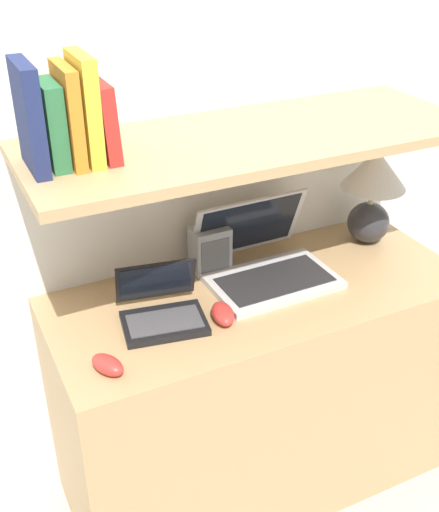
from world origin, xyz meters
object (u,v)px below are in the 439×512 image
(book_green, at_px, (52,125))
(book_red, at_px, (103,120))
(table_lamp, at_px, (373,186))
(second_mouse, at_px, (108,365))
(laptop_small, at_px, (162,309))
(book_orange, at_px, (68,116))
(book_yellow, at_px, (85,109))
(computer_mouse, at_px, (223,314))
(router_box, at_px, (210,250))
(book_navy, at_px, (29,117))
(laptop_large, at_px, (265,263))

(book_green, xyz_separation_m, book_red, (0.12, 0.00, -0.01))
(table_lamp, xyz_separation_m, second_mouse, (-0.98, -0.27, -0.18))
(table_lamp, height_order, second_mouse, table_lamp)
(laptop_small, xyz_separation_m, book_red, (-0.09, 0.08, 0.52))
(book_orange, height_order, book_yellow, book_yellow)
(second_mouse, xyz_separation_m, book_yellow, (0.07, 0.22, 0.56))
(computer_mouse, distance_m, router_box, 0.27)
(table_lamp, bearing_deg, book_yellow, -176.81)
(book_orange, distance_m, book_red, 0.08)
(book_navy, xyz_separation_m, book_yellow, (0.13, 0.00, 0.00))
(table_lamp, height_order, book_green, book_green)
(book_yellow, xyz_separation_m, book_red, (0.04, 0.00, -0.03))
(laptop_large, xyz_separation_m, book_red, (-0.46, -0.00, 0.51))
(laptop_large, height_order, book_orange, book_orange)
(book_orange, bearing_deg, book_navy, 180.00)
(laptop_large, bearing_deg, book_green, -179.96)
(computer_mouse, height_order, book_yellow, book_yellow)
(book_navy, bearing_deg, computer_mouse, -20.12)
(laptop_small, distance_m, computer_mouse, 0.17)
(book_red, bearing_deg, second_mouse, -115.33)
(second_mouse, distance_m, router_box, 0.54)
(book_orange, bearing_deg, book_yellow, 0.00)
(book_orange, bearing_deg, book_green, 180.00)
(table_lamp, relative_size, computer_mouse, 2.81)
(table_lamp, distance_m, laptop_large, 0.45)
(computer_mouse, xyz_separation_m, book_red, (-0.24, 0.15, 0.53))
(table_lamp, bearing_deg, computer_mouse, -162.47)
(laptop_large, relative_size, book_orange, 1.63)
(book_yellow, bearing_deg, router_box, 16.12)
(book_red, bearing_deg, book_orange, 180.00)
(laptop_large, xyz_separation_m, book_orange, (-0.54, -0.00, 0.53))
(second_mouse, bearing_deg, table_lamp, 15.46)
(second_mouse, distance_m, book_red, 0.58)
(laptop_large, distance_m, computer_mouse, 0.26)
(laptop_small, height_order, book_orange, book_orange)
(laptop_small, height_order, second_mouse, laptop_small)
(computer_mouse, relative_size, book_orange, 0.50)
(laptop_large, relative_size, book_navy, 1.53)
(second_mouse, height_order, book_orange, book_orange)
(table_lamp, xyz_separation_m, book_navy, (-1.04, -0.05, 0.38))
(laptop_large, height_order, book_green, book_green)
(book_yellow, distance_m, book_red, 0.05)
(book_orange, bearing_deg, book_red, 0.00)
(book_green, bearing_deg, book_orange, 0.00)
(computer_mouse, bearing_deg, book_green, 157.46)
(book_orange, bearing_deg, table_lamp, 3.06)
(router_box, bearing_deg, book_yellow, -163.88)
(book_green, distance_m, book_red, 0.12)
(book_orange, bearing_deg, laptop_large, 0.05)
(laptop_large, distance_m, book_navy, 0.82)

